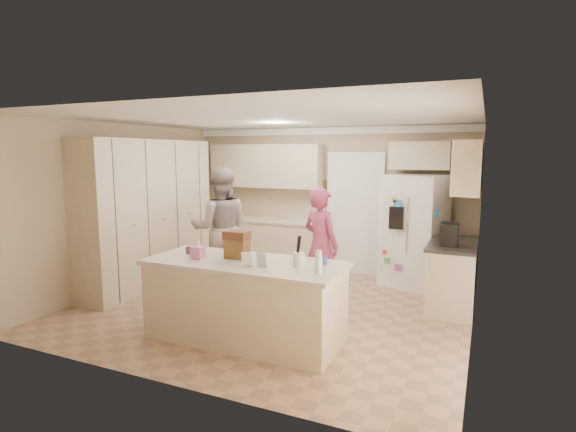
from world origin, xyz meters
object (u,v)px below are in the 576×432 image
at_px(coffee_maker, 449,234).
at_px(tissue_box, 198,252).
at_px(refrigerator, 414,231).
at_px(island_base, 245,302).
at_px(utensil_crock, 299,259).
at_px(teen_boy, 220,228).
at_px(dollhouse_body, 237,249).
at_px(teen_girl, 321,245).

distance_m(coffee_maker, tissue_box, 3.28).
distance_m(refrigerator, island_base, 3.31).
distance_m(utensil_crock, teen_boy, 2.52).
distance_m(refrigerator, teen_boy, 3.08).
distance_m(dollhouse_body, teen_boy, 1.92).
bearing_deg(coffee_maker, tissue_box, -142.43).
bearing_deg(tissue_box, island_base, 10.30).
height_order(coffee_maker, island_base, coffee_maker).
height_order(tissue_box, teen_boy, teen_boy).
bearing_deg(island_base, dollhouse_body, 146.31).
bearing_deg(dollhouse_body, island_base, -33.69).
xyz_separation_m(coffee_maker, teen_boy, (-3.39, -0.30, -0.11)).
bearing_deg(coffee_maker, utensil_crock, -127.12).
bearing_deg(island_base, utensil_crock, 4.40).
xyz_separation_m(tissue_box, dollhouse_body, (0.40, 0.20, 0.04)).
height_order(refrigerator, dollhouse_body, refrigerator).
relative_size(refrigerator, teen_boy, 0.94).
height_order(refrigerator, utensil_crock, refrigerator).
relative_size(coffee_maker, tissue_box, 2.14).
height_order(coffee_maker, tissue_box, coffee_maker).
relative_size(refrigerator, tissue_box, 12.86).
bearing_deg(dollhouse_body, teen_girl, 73.00).
relative_size(dollhouse_body, teen_girl, 0.16).
distance_m(coffee_maker, teen_girl, 1.76).
bearing_deg(teen_boy, utensil_crock, 110.60).
xyz_separation_m(island_base, teen_boy, (-1.34, 1.60, 0.52)).
relative_size(utensil_crock, dollhouse_body, 0.58).
bearing_deg(teen_boy, island_base, 98.44).
bearing_deg(teen_boy, teen_girl, 150.30).
relative_size(coffee_maker, island_base, 0.14).
xyz_separation_m(tissue_box, teen_boy, (-0.79, 1.70, -0.03)).
distance_m(island_base, utensil_crock, 0.86).
xyz_separation_m(refrigerator, teen_boy, (-2.78, -1.34, 0.06)).
relative_size(utensil_crock, teen_boy, 0.08).
xyz_separation_m(coffee_maker, utensil_crock, (-1.40, -1.85, -0.07)).
bearing_deg(utensil_crock, teen_boy, 141.96).
bearing_deg(coffee_maker, island_base, -137.17).
distance_m(refrigerator, tissue_box, 3.64).
bearing_deg(refrigerator, coffee_maker, -41.47).
relative_size(island_base, teen_boy, 1.14).
bearing_deg(island_base, refrigerator, 63.87).
height_order(teen_boy, teen_girl, teen_boy).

